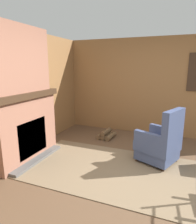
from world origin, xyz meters
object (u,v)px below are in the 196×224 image
at_px(firewood_stack, 106,135).
at_px(storage_case, 35,86).
at_px(armchair, 160,144).
at_px(decorative_plate_on_mantel, 18,84).

xyz_separation_m(firewood_stack, storage_case, (-1.11, -1.19, 1.28)).
xyz_separation_m(armchair, decorative_plate_on_mantel, (-2.47, -0.74, 1.05)).
bearing_deg(decorative_plate_on_mantel, storage_case, 87.28).
bearing_deg(firewood_stack, armchair, -33.04).
height_order(armchair, storage_case, storage_case).
bearing_deg(firewood_stack, storage_case, -132.93).
relative_size(armchair, firewood_stack, 2.15).
xyz_separation_m(armchair, firewood_stack, (-1.34, 0.87, -0.28)).
height_order(storage_case, decorative_plate_on_mantel, decorative_plate_on_mantel).
height_order(firewood_stack, decorative_plate_on_mantel, decorative_plate_on_mantel).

